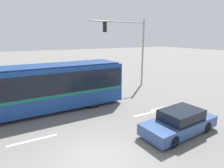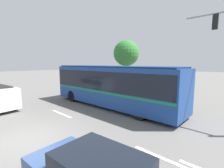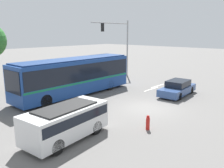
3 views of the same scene
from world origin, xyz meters
name	(u,v)px [view 1 (image 1 of 3)]	position (x,y,z in m)	size (l,w,h in m)	color
ground_plane	(97,160)	(0.00, 0.00, 0.00)	(140.00, 140.00, 0.00)	slate
city_bus	(42,86)	(-1.06, 6.79, 1.85)	(11.42, 2.84, 3.24)	navy
sedan_foreground	(179,122)	(4.89, 0.02, 0.62)	(4.55, 2.07, 1.32)	navy
traffic_light_pole	(132,42)	(8.13, 9.49, 4.58)	(6.24, 0.24, 6.88)	gray
flowering_hedge	(41,84)	(-0.54, 11.38, 0.91)	(6.95, 1.24, 1.85)	#286028
lane_stripe_near	(149,113)	(5.18, 2.92, 0.01)	(2.40, 0.16, 0.01)	silver
lane_stripe_mid	(164,107)	(6.86, 3.21, 0.01)	(2.40, 0.16, 0.01)	silver
lane_stripe_far	(33,140)	(-2.24, 3.02, 0.01)	(2.40, 0.16, 0.01)	silver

